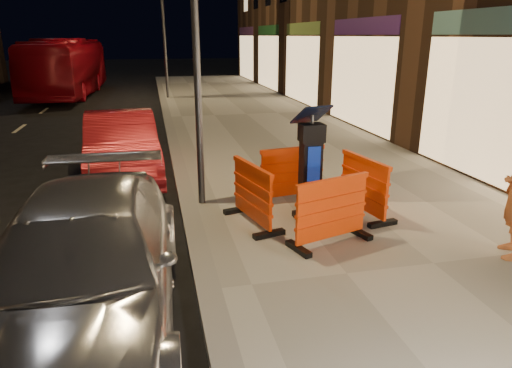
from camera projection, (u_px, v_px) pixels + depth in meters
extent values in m
plane|color=black|center=(210.00, 300.00, 5.49)|extent=(120.00, 120.00, 0.00)
cube|color=gray|center=(433.00, 268.00, 6.09)|extent=(6.00, 60.00, 0.15)
cube|color=slate|center=(209.00, 295.00, 5.46)|extent=(0.30, 60.00, 0.15)
cube|color=black|center=(310.00, 167.00, 7.28)|extent=(0.66, 0.66, 1.77)
cube|color=#FF4009|center=(331.00, 211.00, 6.52)|extent=(1.36, 0.87, 0.99)
cube|color=#FF4009|center=(292.00, 174.00, 8.28)|extent=(1.33, 0.72, 0.99)
cube|color=#FF4009|center=(252.00, 195.00, 7.20)|extent=(0.82, 1.36, 0.99)
cube|color=#FF4009|center=(364.00, 186.00, 7.60)|extent=(0.74, 1.34, 0.99)
imported|color=silver|center=(91.00, 324.00, 5.05)|extent=(2.14, 4.92, 1.41)
imported|color=maroon|center=(124.00, 176.00, 10.36)|extent=(1.81, 4.38, 1.41)
imported|color=maroon|center=(71.00, 95.00, 24.15)|extent=(2.89, 10.49, 2.89)
cylinder|color=#3F3F44|center=(195.00, 28.00, 7.34)|extent=(0.12, 0.12, 6.00)
cylinder|color=#3F3F44|center=(164.00, 33.00, 21.24)|extent=(0.12, 0.12, 6.00)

